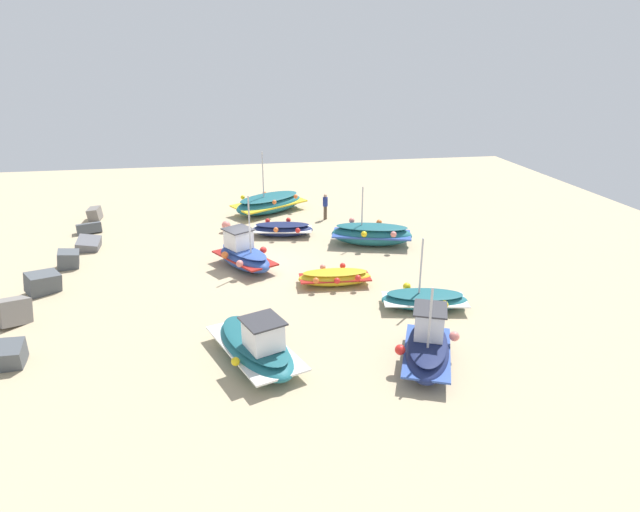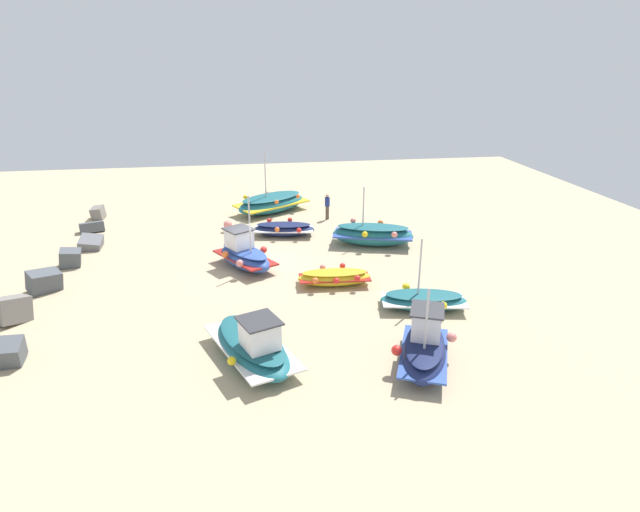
{
  "view_description": "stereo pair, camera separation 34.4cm",
  "coord_description": "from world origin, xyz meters",
  "px_view_note": "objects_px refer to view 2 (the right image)",
  "views": [
    {
      "loc": [
        -24.9,
        0.89,
        10.11
      ],
      "look_at": [
        -1.33,
        -3.17,
        0.9
      ],
      "focal_mm": 29.55,
      "sensor_mm": 36.0,
      "label": 1
    },
    {
      "loc": [
        -24.96,
        0.55,
        10.11
      ],
      "look_at": [
        -1.33,
        -3.17,
        0.9
      ],
      "focal_mm": 29.55,
      "sensor_mm": 36.0,
      "label": 2
    }
  ],
  "objects_px": {
    "fishing_boat_0": "(334,277)",
    "fishing_boat_5": "(423,300)",
    "fishing_boat_2": "(244,254)",
    "fishing_boat_3": "(272,203)",
    "fishing_boat_6": "(424,347)",
    "fishing_boat_7": "(373,234)",
    "person_walking": "(327,205)",
    "fishing_boat_4": "(253,345)",
    "fishing_boat_1": "(284,229)",
    "mooring_buoy_0": "(228,225)"
  },
  "relations": [
    {
      "from": "fishing_boat_0",
      "to": "fishing_boat_5",
      "type": "xyz_separation_m",
      "value": [
        -2.99,
        -3.28,
        0.0
      ]
    },
    {
      "from": "fishing_boat_2",
      "to": "fishing_boat_3",
      "type": "xyz_separation_m",
      "value": [
        9.72,
        -2.08,
        -0.05
      ]
    },
    {
      "from": "fishing_boat_6",
      "to": "fishing_boat_7",
      "type": "distance_m",
      "value": 12.27
    },
    {
      "from": "fishing_boat_0",
      "to": "fishing_boat_7",
      "type": "height_order",
      "value": "fishing_boat_7"
    },
    {
      "from": "fishing_boat_0",
      "to": "person_walking",
      "type": "xyz_separation_m",
      "value": [
        10.32,
        -1.42,
        0.61
      ]
    },
    {
      "from": "fishing_boat_5",
      "to": "person_walking",
      "type": "xyz_separation_m",
      "value": [
        13.31,
        1.86,
        0.6
      ]
    },
    {
      "from": "fishing_boat_4",
      "to": "fishing_boat_6",
      "type": "xyz_separation_m",
      "value": [
        -1.21,
        -5.83,
        0.08
      ]
    },
    {
      "from": "fishing_boat_3",
      "to": "fishing_boat_7",
      "type": "distance_m",
      "value": 9.09
    },
    {
      "from": "fishing_boat_4",
      "to": "fishing_boat_5",
      "type": "bearing_deg",
      "value": 90.12
    },
    {
      "from": "fishing_boat_1",
      "to": "fishing_boat_4",
      "type": "xyz_separation_m",
      "value": [
        -13.39,
        2.31,
        0.16
      ]
    },
    {
      "from": "fishing_boat_5",
      "to": "mooring_buoy_0",
      "type": "bearing_deg",
      "value": 135.83
    },
    {
      "from": "fishing_boat_0",
      "to": "person_walking",
      "type": "distance_m",
      "value": 10.43
    },
    {
      "from": "fishing_boat_7",
      "to": "mooring_buoy_0",
      "type": "height_order",
      "value": "fishing_boat_7"
    },
    {
      "from": "fishing_boat_1",
      "to": "person_walking",
      "type": "bearing_deg",
      "value": 52.05
    },
    {
      "from": "fishing_boat_5",
      "to": "fishing_boat_7",
      "type": "relative_size",
      "value": 0.79
    },
    {
      "from": "fishing_boat_5",
      "to": "person_walking",
      "type": "height_order",
      "value": "fishing_boat_5"
    },
    {
      "from": "person_walking",
      "to": "mooring_buoy_0",
      "type": "xyz_separation_m",
      "value": [
        -1.53,
        6.38,
        -0.55
      ]
    },
    {
      "from": "fishing_boat_0",
      "to": "person_walking",
      "type": "height_order",
      "value": "person_walking"
    },
    {
      "from": "fishing_boat_0",
      "to": "fishing_boat_1",
      "type": "height_order",
      "value": "fishing_boat_1"
    },
    {
      "from": "fishing_boat_2",
      "to": "fishing_boat_3",
      "type": "distance_m",
      "value": 9.94
    },
    {
      "from": "fishing_boat_1",
      "to": "fishing_boat_5",
      "type": "bearing_deg",
      "value": -55.11
    },
    {
      "from": "mooring_buoy_0",
      "to": "fishing_boat_2",
      "type": "bearing_deg",
      "value": -171.75
    },
    {
      "from": "fishing_boat_5",
      "to": "fishing_boat_6",
      "type": "bearing_deg",
      "value": -98.34
    },
    {
      "from": "fishing_boat_6",
      "to": "mooring_buoy_0",
      "type": "xyz_separation_m",
      "value": [
        15.9,
        6.8,
        -0.23
      ]
    },
    {
      "from": "fishing_boat_4",
      "to": "mooring_buoy_0",
      "type": "distance_m",
      "value": 14.73
    },
    {
      "from": "fishing_boat_1",
      "to": "fishing_boat_7",
      "type": "relative_size",
      "value": 0.78
    },
    {
      "from": "person_walking",
      "to": "fishing_boat_1",
      "type": "bearing_deg",
      "value": -95.36
    },
    {
      "from": "fishing_boat_5",
      "to": "mooring_buoy_0",
      "type": "relative_size",
      "value": 5.57
    },
    {
      "from": "fishing_boat_2",
      "to": "fishing_boat_4",
      "type": "height_order",
      "value": "fishing_boat_2"
    },
    {
      "from": "fishing_boat_1",
      "to": "fishing_boat_4",
      "type": "distance_m",
      "value": 13.59
    },
    {
      "from": "fishing_boat_6",
      "to": "fishing_boat_7",
      "type": "relative_size",
      "value": 0.82
    },
    {
      "from": "fishing_boat_0",
      "to": "fishing_boat_7",
      "type": "xyz_separation_m",
      "value": [
        5.08,
        -3.12,
        0.26
      ]
    },
    {
      "from": "fishing_boat_3",
      "to": "fishing_boat_6",
      "type": "xyz_separation_m",
      "value": [
        -19.7,
        -3.86,
        0.02
      ]
    },
    {
      "from": "fishing_boat_0",
      "to": "fishing_boat_7",
      "type": "relative_size",
      "value": 0.71
    },
    {
      "from": "fishing_boat_2",
      "to": "fishing_boat_5",
      "type": "distance_m",
      "value": 9.42
    },
    {
      "from": "fishing_boat_1",
      "to": "fishing_boat_6",
      "type": "distance_m",
      "value": 15.02
    },
    {
      "from": "fishing_boat_2",
      "to": "person_walking",
      "type": "height_order",
      "value": "fishing_boat_2"
    },
    {
      "from": "fishing_boat_0",
      "to": "fishing_boat_3",
      "type": "relative_size",
      "value": 0.63
    },
    {
      "from": "fishing_boat_0",
      "to": "person_walking",
      "type": "relative_size",
      "value": 2.05
    },
    {
      "from": "fishing_boat_7",
      "to": "fishing_boat_1",
      "type": "bearing_deg",
      "value": 169.77
    },
    {
      "from": "fishing_boat_6",
      "to": "mooring_buoy_0",
      "type": "distance_m",
      "value": 17.3
    },
    {
      "from": "fishing_boat_2",
      "to": "fishing_boat_4",
      "type": "relative_size",
      "value": 0.81
    },
    {
      "from": "fishing_boat_4",
      "to": "mooring_buoy_0",
      "type": "relative_size",
      "value": 7.2
    },
    {
      "from": "fishing_boat_0",
      "to": "fishing_boat_7",
      "type": "distance_m",
      "value": 5.97
    },
    {
      "from": "fishing_boat_2",
      "to": "fishing_boat_6",
      "type": "distance_m",
      "value": 11.61
    },
    {
      "from": "fishing_boat_5",
      "to": "fishing_boat_6",
      "type": "xyz_separation_m",
      "value": [
        -4.13,
        1.44,
        0.27
      ]
    },
    {
      "from": "fishing_boat_7",
      "to": "mooring_buoy_0",
      "type": "relative_size",
      "value": 7.03
    },
    {
      "from": "fishing_boat_0",
      "to": "fishing_boat_4",
      "type": "height_order",
      "value": "fishing_boat_4"
    },
    {
      "from": "fishing_boat_0",
      "to": "fishing_boat_6",
      "type": "bearing_deg",
      "value": 108.05
    },
    {
      "from": "fishing_boat_3",
      "to": "person_walking",
      "type": "height_order",
      "value": "fishing_boat_3"
    }
  ]
}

